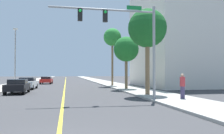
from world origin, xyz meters
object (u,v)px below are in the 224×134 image
object	(u,v)px
palm_mid	(126,50)
car_white	(27,83)
palm_far	(112,38)
car_black	(18,86)
traffic_signal_mast	(126,31)
pedestrian	(182,86)
palm_near	(147,29)
car_red	(46,80)
street_lamp	(15,54)

from	to	relation	value
palm_mid	car_white	distance (m)	12.90
palm_far	car_black	world-z (taller)	palm_far
traffic_signal_mast	pedestrian	xyz separation A→B (m)	(4.19, -0.27, -3.89)
car_white	pedestrian	size ratio (longest dim) A/B	2.26
palm_near	pedestrian	size ratio (longest dim) A/B	4.14
palm_far	car_black	xyz separation A→B (m)	(-11.46, -10.20, -6.60)
car_black	pedestrian	xyz separation A→B (m)	(12.94, -8.26, 0.33)
traffic_signal_mast	palm_mid	bearing A→B (deg)	74.94
palm_mid	car_red	world-z (taller)	palm_mid
car_black	pedestrian	bearing A→B (deg)	147.04
palm_far	pedestrian	world-z (taller)	palm_far
traffic_signal_mast	car_black	world-z (taller)	traffic_signal_mast
street_lamp	pedestrian	distance (m)	23.13
car_black	car_red	size ratio (longest dim) A/B	1.00
street_lamp	pedestrian	bearing A→B (deg)	-48.80
car_black	car_white	distance (m)	6.24
palm_mid	pedestrian	world-z (taller)	palm_mid
car_black	traffic_signal_mast	bearing A→B (deg)	137.18
palm_near	car_white	distance (m)	16.77
traffic_signal_mast	street_lamp	xyz separation A→B (m)	(-10.87, 16.94, -0.42)
car_red	street_lamp	bearing A→B (deg)	-103.07
palm_far	car_red	distance (m)	15.82
palm_far	car_red	bearing A→B (deg)	136.53
traffic_signal_mast	palm_far	world-z (taller)	palm_far
car_red	palm_mid	bearing A→B (deg)	-55.76
car_red	pedestrian	distance (m)	30.76
street_lamp	palm_near	distance (m)	19.36
traffic_signal_mast	car_red	bearing A→B (deg)	105.37
street_lamp	car_black	distance (m)	9.95
pedestrian	palm_mid	bearing A→B (deg)	126.86
palm_near	palm_far	distance (m)	14.93
street_lamp	palm_far	xyz separation A→B (m)	(13.58, 1.26, 2.81)
car_white	car_red	bearing A→B (deg)	-92.65
pedestrian	car_red	bearing A→B (deg)	142.96
car_red	pedestrian	bearing A→B (deg)	-64.49
street_lamp	car_red	bearing A→B (deg)	74.21
car_white	car_red	distance (m)	13.90
palm_mid	pedestrian	bearing A→B (deg)	-83.32
pedestrian	palm_far	bearing A→B (deg)	124.76
palm_mid	palm_near	bearing A→B (deg)	-90.51
street_lamp	palm_mid	xyz separation A→B (m)	(13.77, -6.17, 0.29)
palm_near	car_white	xyz separation A→B (m)	(-11.69, 10.89, -5.12)
street_lamp	car_white	xyz separation A→B (m)	(2.02, -2.71, -3.76)
palm_mid	car_black	size ratio (longest dim) A/B	1.56
car_red	traffic_signal_mast	bearing A→B (deg)	-71.90
traffic_signal_mast	palm_near	xyz separation A→B (m)	(2.83, 3.34, 0.93)
palm_far	car_black	size ratio (longest dim) A/B	2.17
car_red	car_black	bearing A→B (deg)	-90.21
car_white	pedestrian	xyz separation A→B (m)	(13.04, -14.50, 0.30)
palm_near	car_red	bearing A→B (deg)	113.09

